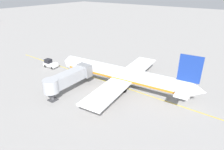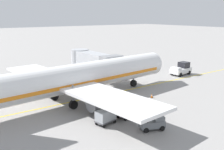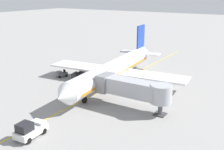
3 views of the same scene
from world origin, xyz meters
TOP-DOWN VIEW (x-y plane):
  - ground_plane at (0.00, 0.00)m, footprint 400.00×400.00m
  - gate_lead_in_line at (0.00, 0.00)m, footprint 0.24×80.00m
  - parked_airliner at (0.11, -1.54)m, footprint 30.36×37.35m
  - jet_bridge at (-9.01, 7.29)m, footprint 12.96×3.50m
  - pushback_tractor at (-2.15, 22.99)m, footprint 2.52×4.55m
  - baggage_tug_lead at (12.78, 0.63)m, footprint 2.02×2.76m
  - baggage_tug_trailing at (6.46, 1.79)m, footprint 2.51×2.70m
  - baggage_cart_front at (8.62, 0.55)m, footprint 1.67×2.98m
  - baggage_cart_second_in_train at (8.80, -2.46)m, footprint 1.67×2.98m
  - ground_crew_wing_walker at (4.52, 0.02)m, footprint 0.73×0.25m
  - safety_cone_nose_left at (5.06, 8.06)m, footprint 0.36×0.36m

SIDE VIEW (x-z plane):
  - ground_plane at x=0.00m, z-range 0.00..0.00m
  - gate_lead_in_line at x=0.00m, z-range 0.00..0.01m
  - safety_cone_nose_left at x=5.06m, z-range -0.01..0.58m
  - baggage_tug_lead at x=12.78m, z-range -0.10..1.52m
  - baggage_tug_trailing at x=6.46m, z-range -0.10..1.52m
  - baggage_cart_front at x=8.62m, z-range 0.16..1.74m
  - baggage_cart_second_in_train at x=8.80m, z-range 0.16..1.74m
  - ground_crew_wing_walker at x=4.52m, z-range 0.11..1.80m
  - pushback_tractor at x=-2.15m, z-range -0.10..2.30m
  - parked_airliner at x=0.11m, z-range -2.13..8.50m
  - jet_bridge at x=-9.01m, z-range 0.96..5.94m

